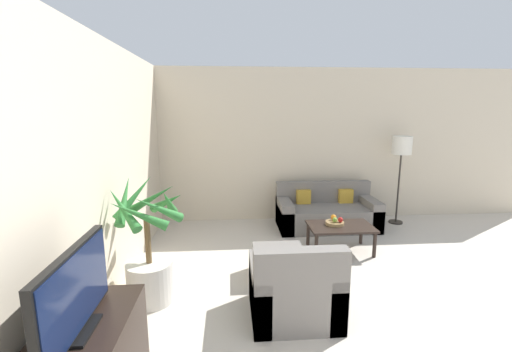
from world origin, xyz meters
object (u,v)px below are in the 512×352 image
Objects in this scene: orange_fruit at (333,217)px; fruit_bowl at (335,223)px; television at (75,293)px; coffee_table at (340,229)px; floor_lamp at (402,150)px; apple_red at (340,220)px; apple_green at (335,220)px; sofa_loveseat at (327,213)px; armchair at (294,290)px; potted_palm at (149,258)px; ottoman at (278,262)px.

fruit_bowl is at bearing -91.98° from orange_fruit.
television is 11.65× the size of orange_fruit.
orange_fruit is (-0.07, 0.12, 0.13)m from coffee_table.
floor_lamp reaches higher than coffee_table.
apple_green is at bearing 175.82° from apple_red.
armchair is at bearing -112.38° from sofa_loveseat.
apple_red is at bearing -57.68° from orange_fruit.
potted_palm is at bearing -152.27° from orange_fruit.
fruit_bowl is (-0.07, 0.04, 0.07)m from coffee_table.
apple_green reaches higher than fruit_bowl.
apple_red reaches higher than coffee_table.
fruit_bowl is 0.10m from orange_fruit.
potted_palm is 2.21× the size of ottoman.
coffee_table is 0.15m from apple_green.
armchair is at bearing -122.17° from coffee_table.
floor_lamp is at bearing 38.65° from apple_red.
sofa_loveseat is at bearing 80.51° from fruit_bowl.
floor_lamp is at bearing 36.48° from fruit_bowl.
coffee_table is at bearing 45.55° from television.
potted_palm is at bearing -139.68° from sofa_loveseat.
fruit_bowl is 3.34× the size of orange_fruit.
fruit_bowl is 3.70× the size of apple_green.
floor_lamp is (3.87, 3.66, 0.39)m from television.
armchair is at bearing -121.89° from apple_red.
television is 3.49× the size of fruit_bowl.
potted_palm is 2.64m from coffee_table.
fruit_bowl reaches higher than coffee_table.
sofa_loveseat reaches higher than ottoman.
armchair reaches higher than ottoman.
television is at bearing -134.45° from coffee_table.
apple_green is 0.10m from orange_fruit.
floor_lamp is 3.66m from armchair.
potted_palm reaches higher than apple_red.
television is 1.97m from armchair.
armchair reaches higher than sofa_loveseat.
apple_red is 0.09× the size of armchair.
television is at bearing -133.30° from apple_green.
armchair is at bearing -119.42° from fruit_bowl.
potted_palm is 2.64m from apple_red.
apple_red is 0.13m from orange_fruit.
coffee_table is 0.19m from orange_fruit.
apple_green is 0.12× the size of ottoman.
fruit_bowl is 0.06m from apple_green.
apple_red is (2.48, 2.54, -0.46)m from television.
fruit_bowl is 1.16m from ottoman.
coffee_table is 3.45× the size of fruit_bowl.
fruit_bowl is (-1.46, -1.08, -0.90)m from floor_lamp.
fruit_bowl is at bearing 149.34° from coffee_table.
coffee_table is at bearing 24.75° from potted_palm.
sofa_loveseat is (2.57, 3.54, -0.66)m from television.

